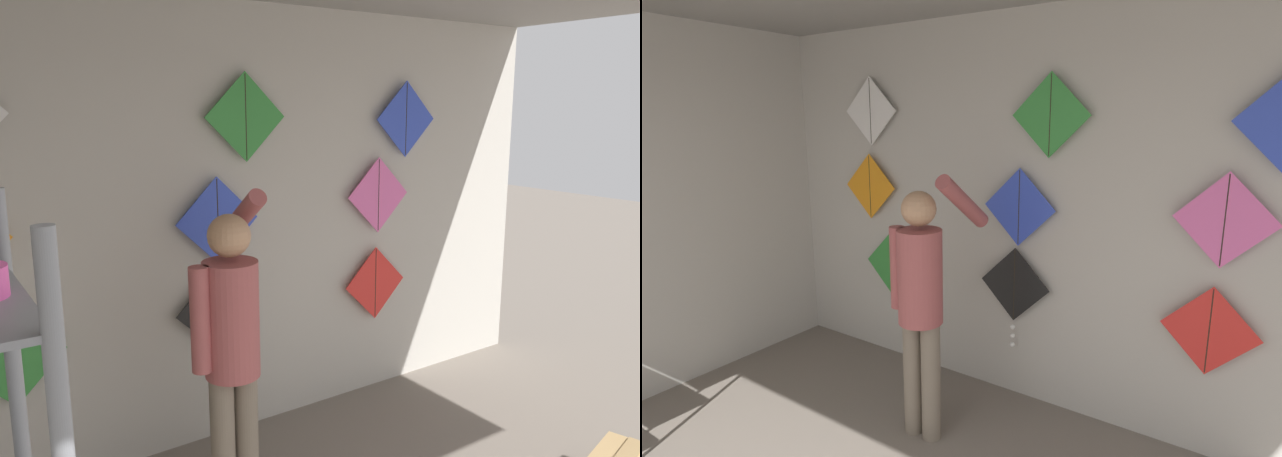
{
  "view_description": "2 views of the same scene",
  "coord_description": "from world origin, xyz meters",
  "views": [
    {
      "loc": [
        -1.67,
        -0.2,
        2.19
      ],
      "look_at": [
        0.55,
        3.05,
        1.39
      ],
      "focal_mm": 35.0,
      "sensor_mm": 36.0,
      "label": 1
    },
    {
      "loc": [
        1.53,
        0.2,
        2.08
      ],
      "look_at": [
        -0.38,
        3.05,
        1.32
      ],
      "focal_mm": 28.0,
      "sensor_mm": 36.0,
      "label": 2
    }
  ],
  "objects": [
    {
      "name": "kite_2",
      "position": [
        1.22,
        3.29,
        0.85
      ],
      "size": [
        0.55,
        0.01,
        0.55
      ],
      "color": "red"
    },
    {
      "name": "back_panel",
      "position": [
        0.0,
        3.38,
        1.4
      ],
      "size": [
        5.51,
        0.06,
        2.8
      ],
      "primitive_type": "cube",
      "color": "#BCB7AD",
      "rests_on": "ground"
    },
    {
      "name": "kite_5",
      "position": [
        1.23,
        3.29,
        1.52
      ],
      "size": [
        0.55,
        0.01,
        0.55
      ],
      "color": "pink"
    },
    {
      "name": "kite_7",
      "position": [
        0.16,
        3.29,
        2.1
      ],
      "size": [
        0.55,
        0.01,
        0.55
      ],
      "color": "#338C38"
    },
    {
      "name": "kite_8",
      "position": [
        1.48,
        3.29,
        2.07
      ],
      "size": [
        0.55,
        0.01,
        0.55
      ],
      "color": "blue"
    },
    {
      "name": "shopkeeper",
      "position": [
        -0.35,
        2.55,
        0.99
      ],
      "size": [
        0.45,
        0.62,
        1.76
      ],
      "rotation": [
        0.0,
        0.0,
        0.06
      ],
      "color": "#726656",
      "rests_on": "ground"
    },
    {
      "name": "kite_4",
      "position": [
        -0.05,
        3.29,
        1.47
      ],
      "size": [
        0.55,
        0.01,
        0.55
      ],
      "color": "blue"
    },
    {
      "name": "kite_1",
      "position": [
        -0.08,
        3.29,
        0.85
      ],
      "size": [
        0.55,
        0.04,
        0.76
      ],
      "color": "black"
    },
    {
      "name": "kite_0",
      "position": [
        -1.27,
        3.29,
        0.85
      ],
      "size": [
        0.55,
        0.01,
        0.55
      ],
      "color": "#338C38"
    }
  ]
}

